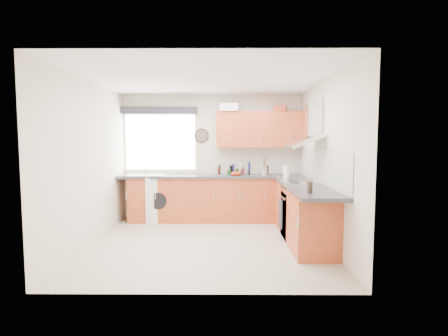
{
  "coord_description": "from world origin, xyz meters",
  "views": [
    {
      "loc": [
        0.29,
        -5.3,
        1.61
      ],
      "look_at": [
        0.25,
        0.85,
        1.1
      ],
      "focal_mm": 28.0,
      "sensor_mm": 36.0,
      "label": 1
    }
  ],
  "objects_px": {
    "oven": "(301,212)",
    "washing_machine": "(161,198)",
    "extractor_hood": "(308,129)",
    "upper_cabinets": "(260,129)"
  },
  "relations": [
    {
      "from": "oven",
      "to": "extractor_hood",
      "type": "distance_m",
      "value": 1.35
    },
    {
      "from": "oven",
      "to": "washing_machine",
      "type": "distance_m",
      "value": 2.78
    },
    {
      "from": "oven",
      "to": "extractor_hood",
      "type": "relative_size",
      "value": 1.09
    },
    {
      "from": "upper_cabinets",
      "to": "washing_machine",
      "type": "relative_size",
      "value": 1.93
    },
    {
      "from": "extractor_hood",
      "to": "upper_cabinets",
      "type": "height_order",
      "value": "upper_cabinets"
    },
    {
      "from": "oven",
      "to": "upper_cabinets",
      "type": "distance_m",
      "value": 1.99
    },
    {
      "from": "oven",
      "to": "washing_machine",
      "type": "xyz_separation_m",
      "value": [
        -2.5,
        1.22,
        0.02
      ]
    },
    {
      "from": "upper_cabinets",
      "to": "washing_machine",
      "type": "bearing_deg",
      "value": -176.92
    },
    {
      "from": "extractor_hood",
      "to": "upper_cabinets",
      "type": "relative_size",
      "value": 0.46
    },
    {
      "from": "extractor_hood",
      "to": "upper_cabinets",
      "type": "xyz_separation_m",
      "value": [
        -0.65,
        1.33,
        0.03
      ]
    }
  ]
}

